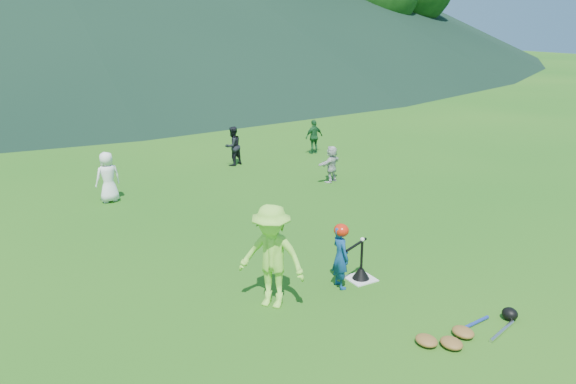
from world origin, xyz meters
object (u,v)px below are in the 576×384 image
at_px(batter_child, 341,257).
at_px(batting_tee, 361,272).
at_px(fielder_d, 331,164).
at_px(equipment_pile, 464,332).
at_px(fielder_c, 314,137).
at_px(adult_coach, 272,257).
at_px(fielder_b, 233,146).
at_px(fielder_a, 108,177).
at_px(home_plate, 361,279).

distance_m(batter_child, batting_tee, 0.63).
xyz_separation_m(fielder_d, equipment_pile, (-2.78, -7.40, -0.44)).
height_order(fielder_c, equipment_pile, fielder_c).
bearing_deg(fielder_c, equipment_pile, 64.73).
bearing_deg(adult_coach, fielder_b, 120.44).
bearing_deg(fielder_a, fielder_d, 158.25).
height_order(fielder_c, batting_tee, fielder_c).
bearing_deg(batting_tee, adult_coach, -179.06).
height_order(batter_child, fielder_b, fielder_b).
bearing_deg(fielder_d, equipment_pile, 45.52).
bearing_deg(fielder_d, fielder_a, -36.70).
relative_size(fielder_a, fielder_c, 1.11).
bearing_deg(equipment_pile, fielder_d, 69.39).
relative_size(home_plate, equipment_pile, 0.25).
bearing_deg(adult_coach, fielder_d, 99.45).
relative_size(batting_tee, equipment_pile, 0.38).
relative_size(fielder_c, fielder_d, 1.11).
bearing_deg(fielder_a, adult_coach, 89.46).
xyz_separation_m(fielder_b, equipment_pile, (-1.22, -10.39, -0.53)).
bearing_deg(fielder_b, home_plate, 61.31).
height_order(home_plate, fielder_d, fielder_d).
xyz_separation_m(home_plate, equipment_pile, (0.16, -2.19, 0.06)).
bearing_deg(batter_child, home_plate, -78.37).
height_order(fielder_c, fielder_d, fielder_c).
height_order(home_plate, fielder_b, fielder_b).
distance_m(adult_coach, fielder_c, 10.29).
height_order(fielder_d, equipment_pile, fielder_d).
bearing_deg(home_plate, fielder_c, 62.32).
distance_m(fielder_c, equipment_pile, 11.27).
bearing_deg(equipment_pile, fielder_c, 68.21).
height_order(adult_coach, fielder_a, adult_coach).
xyz_separation_m(home_plate, fielder_a, (-2.72, 6.50, 0.61)).
distance_m(fielder_a, fielder_c, 7.27).
relative_size(batter_child, fielder_b, 0.92).
relative_size(adult_coach, batting_tee, 2.43).
bearing_deg(adult_coach, home_plate, 52.23).
xyz_separation_m(adult_coach, equipment_pile, (1.91, -2.16, -0.76)).
distance_m(batter_child, fielder_c, 9.60).
distance_m(batter_child, equipment_pile, 2.28).
distance_m(batter_child, fielder_a, 6.92).
distance_m(home_plate, fielder_b, 8.34).
distance_m(batter_child, fielder_b, 8.45).
relative_size(home_plate, fielder_d, 0.45).
xyz_separation_m(adult_coach, fielder_c, (6.09, 8.29, -0.27)).
bearing_deg(fielder_b, fielder_c, 162.10).
xyz_separation_m(batter_child, fielder_a, (-2.24, 6.55, 0.07)).
bearing_deg(home_plate, batter_child, -174.60).
bearing_deg(fielder_d, adult_coach, 24.29).
distance_m(batter_child, fielder_d, 6.27).
height_order(fielder_a, fielder_d, fielder_a).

